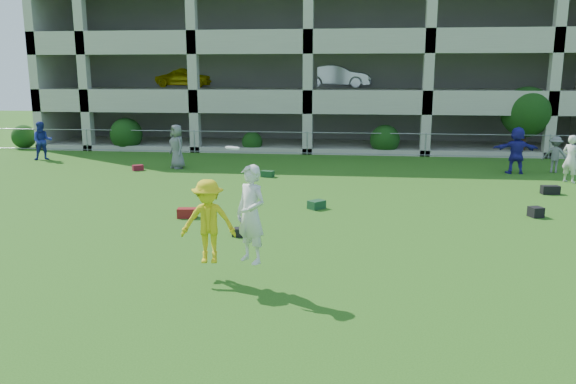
# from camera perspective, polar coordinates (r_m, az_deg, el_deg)

# --- Properties ---
(ground) EXTENTS (100.00, 100.00, 0.00)m
(ground) POSITION_cam_1_polar(r_m,az_deg,el_deg) (10.94, -6.69, -10.35)
(ground) COLOR #235114
(ground) RESTS_ON ground
(bystander_a) EXTENTS (1.13, 1.05, 1.87)m
(bystander_a) POSITION_cam_1_polar(r_m,az_deg,el_deg) (29.75, -23.69, 4.78)
(bystander_a) COLOR navy
(bystander_a) RESTS_ON ground
(bystander_c) EXTENTS (1.10, 1.11, 1.94)m
(bystander_c) POSITION_cam_1_polar(r_m,az_deg,el_deg) (25.29, -11.21, 4.55)
(bystander_c) COLOR slate
(bystander_c) RESTS_ON ground
(bystander_d) EXTENTS (1.83, 0.62, 1.97)m
(bystander_d) POSITION_cam_1_polar(r_m,az_deg,el_deg) (25.42, 22.19, 3.95)
(bystander_d) COLOR #242093
(bystander_d) RESTS_ON ground
(bystander_e) EXTENTS (0.77, 0.79, 1.84)m
(bystander_e) POSITION_cam_1_polar(r_m,az_deg,el_deg) (24.17, 26.80, 3.02)
(bystander_e) COLOR silver
(bystander_e) RESTS_ON ground
(bystander_f) EXTENTS (1.10, 0.80, 1.53)m
(bystander_f) POSITION_cam_1_polar(r_m,az_deg,el_deg) (26.38, 25.49, 3.46)
(bystander_f) COLOR slate
(bystander_f) RESTS_ON ground
(bag_red_a) EXTENTS (0.58, 0.36, 0.28)m
(bag_red_a) POSITION_cam_1_polar(r_m,az_deg,el_deg) (16.66, -10.22, -2.11)
(bag_red_a) COLOR #611110
(bag_red_a) RESTS_ON ground
(bag_black_b) EXTENTS (0.44, 0.33, 0.22)m
(bag_black_b) POSITION_cam_1_polar(r_m,az_deg,el_deg) (14.58, -4.82, -4.12)
(bag_black_b) COLOR black
(bag_black_b) RESTS_ON ground
(bag_green_c) EXTENTS (0.60, 0.60, 0.26)m
(bag_green_c) POSITION_cam_1_polar(r_m,az_deg,el_deg) (17.51, 2.92, -1.28)
(bag_green_c) COLOR #153B1B
(bag_green_c) RESTS_ON ground
(crate_d) EXTENTS (0.45, 0.45, 0.30)m
(crate_d) POSITION_cam_1_polar(r_m,az_deg,el_deg) (18.01, 23.87, -1.87)
(crate_d) COLOR black
(crate_d) RESTS_ON ground
(bag_black_e) EXTENTS (0.63, 0.36, 0.30)m
(bag_black_e) POSITION_cam_1_polar(r_m,az_deg,el_deg) (21.63, 25.09, 0.20)
(bag_black_e) COLOR black
(bag_black_e) RESTS_ON ground
(bag_red_f) EXTENTS (0.53, 0.49, 0.24)m
(bag_red_f) POSITION_cam_1_polar(r_m,az_deg,el_deg) (25.24, -15.01, 2.40)
(bag_red_f) COLOR #5C0F19
(bag_red_f) RESTS_ON ground
(bag_green_g) EXTENTS (0.56, 0.41, 0.25)m
(bag_green_g) POSITION_cam_1_polar(r_m,az_deg,el_deg) (22.88, -2.09, 1.86)
(bag_green_g) COLOR #133416
(bag_green_g) RESTS_ON ground
(frisbee_contest) EXTENTS (1.94, 1.13, 2.41)m
(frisbee_contest) POSITION_cam_1_polar(r_m,az_deg,el_deg) (11.21, -6.69, -2.74)
(frisbee_contest) COLOR gold
(frisbee_contest) RESTS_ON ground
(parking_garage) EXTENTS (30.00, 14.00, 12.00)m
(parking_garage) POSITION_cam_1_polar(r_m,az_deg,el_deg) (37.66, 3.16, 14.81)
(parking_garage) COLOR #9E998C
(parking_garage) RESTS_ON ground
(fence) EXTENTS (36.06, 0.06, 1.20)m
(fence) POSITION_cam_1_polar(r_m,az_deg,el_deg) (29.15, 1.95, 5.01)
(fence) COLOR gray
(fence) RESTS_ON ground
(shrub_row) EXTENTS (34.38, 2.52, 3.50)m
(shrub_row) POSITION_cam_1_polar(r_m,az_deg,el_deg) (29.73, 11.00, 6.68)
(shrub_row) COLOR #163D11
(shrub_row) RESTS_ON ground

